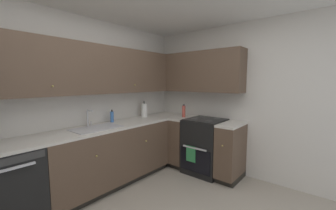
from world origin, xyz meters
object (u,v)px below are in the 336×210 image
(dishwasher, at_px, (7,190))
(soap_bottle, at_px, (112,117))
(paper_towel_roll, at_px, (144,110))
(oil_bottle, at_px, (184,111))
(oven_range, at_px, (205,145))

(dishwasher, height_order, soap_bottle, soap_bottle)
(paper_towel_roll, bearing_deg, oil_bottle, -53.43)
(dishwasher, bearing_deg, soap_bottle, 7.13)
(soap_bottle, bearing_deg, dishwasher, -172.87)
(oven_range, bearing_deg, paper_towel_roll, 113.70)
(dishwasher, xyz_separation_m, oil_bottle, (2.57, -0.43, 0.58))
(oven_range, xyz_separation_m, soap_bottle, (-1.14, 1.05, 0.54))
(dishwasher, distance_m, oven_range, 2.73)
(oven_range, distance_m, soap_bottle, 1.65)
(oven_range, distance_m, paper_towel_roll, 1.27)
(oven_range, height_order, oil_bottle, oil_bottle)
(dishwasher, height_order, oven_range, oven_range)
(paper_towel_roll, bearing_deg, soap_bottle, 178.34)
(soap_bottle, relative_size, paper_towel_roll, 0.66)
(oven_range, relative_size, paper_towel_roll, 3.51)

